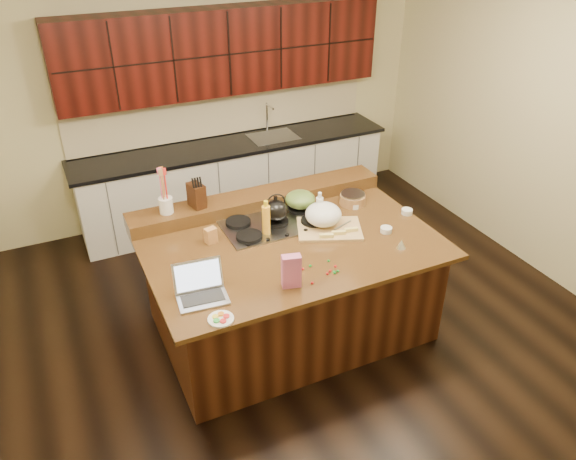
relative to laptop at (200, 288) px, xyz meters
name	(u,v)px	position (x,y,z in m)	size (l,w,h in m)	color
room	(291,195)	(0.90, 0.40, 0.36)	(5.52, 5.02, 2.72)	black
island	(290,285)	(0.90, 0.40, -0.52)	(2.40, 1.60, 0.92)	black
back_ledge	(258,199)	(0.90, 1.10, -0.01)	(2.40, 0.30, 0.12)	black
cooktop	(276,223)	(0.90, 0.70, -0.05)	(0.92, 0.52, 0.05)	gray
back_counter	(232,138)	(1.20, 2.62, 0.00)	(3.70, 0.66, 2.40)	silver
kettle	(276,211)	(0.90, 0.70, 0.07)	(0.21, 0.21, 0.19)	black
green_bowl	(300,199)	(1.20, 0.83, 0.05)	(0.27, 0.27, 0.15)	#516F2C
laptop	(200,288)	(0.00, 0.00, 0.00)	(0.38, 0.31, 0.25)	#B7B7BC
oil_bottle	(266,221)	(0.76, 0.58, 0.07)	(0.07, 0.07, 0.27)	yellow
vinegar_bottle	(319,211)	(1.25, 0.56, 0.06)	(0.06, 0.06, 0.25)	silver
wooden_tray	(325,218)	(1.26, 0.47, 0.03)	(0.65, 0.57, 0.22)	tan
ramekin_a	(386,230)	(1.70, 0.18, -0.04)	(0.10, 0.10, 0.04)	white
ramekin_b	(407,212)	(2.05, 0.37, -0.04)	(0.10, 0.10, 0.04)	white
ramekin_c	(354,205)	(1.68, 0.68, -0.04)	(0.10, 0.10, 0.04)	white
strainer_bowl	(353,199)	(1.70, 0.75, -0.02)	(0.24, 0.24, 0.09)	#996B3F
kitchen_timer	(401,244)	(1.67, -0.08, -0.03)	(0.08, 0.08, 0.07)	silver
pink_bag	(291,271)	(0.64, -0.17, 0.06)	(0.14, 0.07, 0.26)	#C25B8C
candy_plate	(221,319)	(0.04, -0.31, -0.06)	(0.18, 0.18, 0.01)	white
package_box	(211,235)	(0.30, 0.66, 0.00)	(0.09, 0.07, 0.13)	#BE7F43
utensil_crock	(166,205)	(0.05, 1.10, 0.12)	(0.12, 0.12, 0.14)	white
knife_block	(197,195)	(0.32, 1.10, 0.16)	(0.11, 0.17, 0.21)	black
gumdrop_0	(327,274)	(0.94, -0.16, -0.06)	(0.02, 0.02, 0.02)	red
gumdrop_1	(310,266)	(0.87, -0.01, -0.06)	(0.02, 0.02, 0.02)	#198C26
gumdrop_2	(303,269)	(0.80, -0.02, -0.06)	(0.02, 0.02, 0.02)	red
gumdrop_3	(335,273)	(1.00, -0.17, -0.06)	(0.02, 0.02, 0.02)	#198C26
gumdrop_4	(312,283)	(0.79, -0.21, -0.06)	(0.02, 0.02, 0.02)	red
gumdrop_5	(338,271)	(1.03, -0.16, -0.06)	(0.02, 0.02, 0.02)	#198C26
gumdrop_6	(330,271)	(0.98, -0.14, -0.06)	(0.02, 0.02, 0.02)	red
gumdrop_7	(329,261)	(1.04, -0.01, -0.06)	(0.02, 0.02, 0.02)	#198C26
gumdrop_8	(290,270)	(0.71, 0.01, -0.06)	(0.02, 0.02, 0.02)	red
gumdrop_9	(334,272)	(1.00, -0.16, -0.06)	(0.02, 0.02, 0.02)	#198C26
gumdrop_10	(335,266)	(1.05, -0.10, -0.06)	(0.02, 0.02, 0.02)	red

